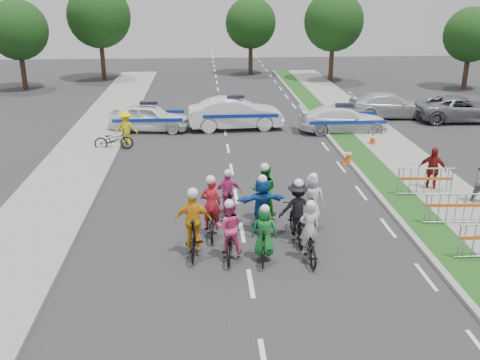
{
  "coord_description": "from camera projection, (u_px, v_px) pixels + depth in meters",
  "views": [
    {
      "loc": [
        -1.11,
        -11.87,
        7.19
      ],
      "look_at": [
        0.05,
        4.71,
        1.1
      ],
      "focal_mm": 40.0,
      "sensor_mm": 36.0,
      "label": 1
    }
  ],
  "objects": [
    {
      "name": "rider_1",
      "position": [
        264.0,
        238.0,
        14.63
      ],
      "size": [
        0.76,
        1.65,
        1.68
      ],
      "rotation": [
        0.0,
        0.0,
        2.99
      ],
      "color": "black",
      "rests_on": "ground"
    },
    {
      "name": "rider_4",
      "position": [
        297.0,
        216.0,
        15.8
      ],
      "size": [
        1.1,
        1.93,
        1.95
      ],
      "rotation": [
        0.0,
        0.0,
        3.18
      ],
      "color": "black",
      "rests_on": "ground"
    },
    {
      "name": "curb_right",
      "position": [
        383.0,
        202.0,
        18.66
      ],
      "size": [
        0.2,
        60.0,
        0.12
      ],
      "primitive_type": "cube",
      "color": "gray",
      "rests_on": "ground"
    },
    {
      "name": "rider_9",
      "position": [
        228.0,
        199.0,
        17.27
      ],
      "size": [
        0.9,
        1.68,
        1.71
      ],
      "rotation": [
        0.0,
        0.0,
        3.29
      ],
      "color": "black",
      "rests_on": "ground"
    },
    {
      "name": "cone_0",
      "position": [
        348.0,
        156.0,
        22.66
      ],
      "size": [
        0.4,
        0.4,
        0.7
      ],
      "color": "#F24C0C",
      "rests_on": "ground"
    },
    {
      "name": "police_car_0",
      "position": [
        150.0,
        117.0,
        27.74
      ],
      "size": [
        4.29,
        2.19,
        1.4
      ],
      "primitive_type": "imported",
      "rotation": [
        0.0,
        0.0,
        1.44
      ],
      "color": "white",
      "rests_on": "ground"
    },
    {
      "name": "civilian_suv",
      "position": [
        461.0,
        109.0,
        29.71
      ],
      "size": [
        5.09,
        2.52,
        1.39
      ],
      "primitive_type": "imported",
      "rotation": [
        0.0,
        0.0,
        1.53
      ],
      "color": "slate",
      "rests_on": "ground"
    },
    {
      "name": "grass_strip",
      "position": [
        403.0,
        201.0,
        18.71
      ],
      "size": [
        1.2,
        60.0,
        0.11
      ],
      "primitive_type": "cube",
      "color": "#194516",
      "rests_on": "ground"
    },
    {
      "name": "spectator_2",
      "position": [
        432.0,
        170.0,
        19.46
      ],
      "size": [
        1.07,
        0.84,
        1.69
      ],
      "primitive_type": "imported",
      "rotation": [
        0.0,
        0.0,
        -0.5
      ],
      "color": "maroon",
      "rests_on": "ground"
    },
    {
      "name": "rider_8",
      "position": [
        264.0,
        199.0,
        17.17
      ],
      "size": [
        0.89,
        1.98,
        1.95
      ],
      "rotation": [
        0.0,
        0.0,
        3.02
      ],
      "color": "black",
      "rests_on": "ground"
    },
    {
      "name": "tree_3",
      "position": [
        99.0,
        16.0,
        41.36
      ],
      "size": [
        4.9,
        4.9,
        7.35
      ],
      "color": "#382619",
      "rests_on": "ground"
    },
    {
      "name": "sidewalk_left",
      "position": [
        45.0,
        211.0,
        17.9
      ],
      "size": [
        3.0,
        60.0,
        0.13
      ],
      "primitive_type": "cube",
      "color": "gray",
      "rests_on": "ground"
    },
    {
      "name": "cone_1",
      "position": [
        373.0,
        139.0,
        25.13
      ],
      "size": [
        0.4,
        0.4,
        0.7
      ],
      "color": "#F24C0C",
      "rests_on": "ground"
    },
    {
      "name": "rider_6",
      "position": [
        211.0,
        215.0,
        16.17
      ],
      "size": [
        0.69,
        1.91,
        1.94
      ],
      "rotation": [
        0.0,
        0.0,
        3.13
      ],
      "color": "black",
      "rests_on": "ground"
    },
    {
      "name": "barrier_2",
      "position": [
        425.0,
        183.0,
        18.99
      ],
      "size": [
        2.03,
        0.64,
        1.12
      ],
      "primitive_type": null,
      "rotation": [
        0.0,
        0.0,
        -0.07
      ],
      "color": "#A5A8AD",
      "rests_on": "ground"
    },
    {
      "name": "sidewalk_right",
      "position": [
        453.0,
        200.0,
        18.82
      ],
      "size": [
        2.4,
        60.0,
        0.13
      ],
      "primitive_type": "cube",
      "color": "gray",
      "rests_on": "ground"
    },
    {
      "name": "police_car_2",
      "position": [
        343.0,
        119.0,
        27.5
      ],
      "size": [
        4.64,
        2.05,
        1.33
      ],
      "primitive_type": "imported",
      "rotation": [
        0.0,
        0.0,
        1.53
      ],
      "color": "white",
      "rests_on": "ground"
    },
    {
      "name": "marshal_hiviz",
      "position": [
        126.0,
        128.0,
        25.25
      ],
      "size": [
        1.06,
        0.62,
        1.63
      ],
      "primitive_type": "imported",
      "rotation": [
        0.0,
        0.0,
        3.15
      ],
      "color": "#FFED0D",
      "rests_on": "ground"
    },
    {
      "name": "rider_0",
      "position": [
        308.0,
        239.0,
        14.7
      ],
      "size": [
        0.67,
        1.78,
        1.8
      ],
      "rotation": [
        0.0,
        0.0,
        3.17
      ],
      "color": "black",
      "rests_on": "ground"
    },
    {
      "name": "civilian_sedan",
      "position": [
        390.0,
        105.0,
        30.56
      ],
      "size": [
        4.86,
        2.19,
        1.38
      ],
      "primitive_type": "imported",
      "rotation": [
        0.0,
        0.0,
        1.52
      ],
      "color": "#B7B8BC",
      "rests_on": "ground"
    },
    {
      "name": "tree_1",
      "position": [
        334.0,
        22.0,
        40.79
      ],
      "size": [
        4.55,
        4.55,
        6.82
      ],
      "color": "#382619",
      "rests_on": "ground"
    },
    {
      "name": "tree_0",
      "position": [
        18.0,
        30.0,
        37.53
      ],
      "size": [
        4.2,
        4.2,
        6.3
      ],
      "color": "#382619",
      "rests_on": "ground"
    },
    {
      "name": "tree_2",
      "position": [
        471.0,
        35.0,
        37.88
      ],
      "size": [
        3.85,
        3.85,
        5.77
      ],
      "color": "#382619",
      "rests_on": "ground"
    },
    {
      "name": "rider_2",
      "position": [
        229.0,
        236.0,
        14.77
      ],
      "size": [
        0.79,
        1.79,
        1.77
      ],
      "rotation": [
        0.0,
        0.0,
        3.05
      ],
      "color": "black",
      "rests_on": "ground"
    },
    {
      "name": "police_car_1",
      "position": [
        236.0,
        114.0,
        28.06
      ],
      "size": [
        5.05,
        2.07,
        1.63
      ],
      "primitive_type": "imported",
      "rotation": [
        0.0,
        0.0,
        1.64
      ],
      "color": "white",
      "rests_on": "ground"
    },
    {
      "name": "ground",
      "position": [
        251.0,
        283.0,
        13.66
      ],
      "size": [
        90.0,
        90.0,
        0.0
      ],
      "primitive_type": "plane",
      "color": "#28282B",
      "rests_on": "ground"
    },
    {
      "name": "rider_7",
      "position": [
        311.0,
        205.0,
        16.75
      ],
      "size": [
        0.82,
        1.75,
        1.78
      ],
      "rotation": [
        0.0,
        0.0,
        2.96
      ],
      "color": "black",
      "rests_on": "ground"
    },
    {
      "name": "tree_4",
      "position": [
        251.0,
        23.0,
        44.27
      ],
      "size": [
        4.2,
        4.2,
        6.3
      ],
      "color": "#382619",
      "rests_on": "ground"
    },
    {
      "name": "rider_5",
      "position": [
        262.0,
        208.0,
        16.23
      ],
      "size": [
        1.56,
        1.86,
        1.9
      ],
      "rotation": [
        0.0,
        0.0,
        3.27
      ],
      "color": "black",
      "rests_on": "ground"
    },
    {
      "name": "parked_bike",
      "position": [
        114.0,
        140.0,
        24.63
      ],
      "size": [
        1.8,
        0.75,
        0.93
      ],
      "primitive_type": "imported",
      "rotation": [
        0.0,
        0.0,
        1.65
      ],
      "color": "black",
      "rests_on": "ground"
    },
    {
      "name": "rider_3",
      "position": [
        194.0,
        229.0,
        14.91
      ],
      "size": [
        1.04,
        1.96,
        2.03
      ],
      "rotation": [
        0.0,
        0.0,
        3.08
      ],
      "color": "black",
      "rests_on": "ground"
    },
    {
      "name": "barrier_1",
      "position": [
        456.0,
        210.0,
        16.7
      ],
      "size": [
        2.03,
        0.62,
        1.12
      ],
      "primitive_type": null,
      "rotation": [
        0.0,
        0.0,
        -0.06
      ],
      "color": "#A5A8AD",
      "rests_on": "ground"
    }
  ]
}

